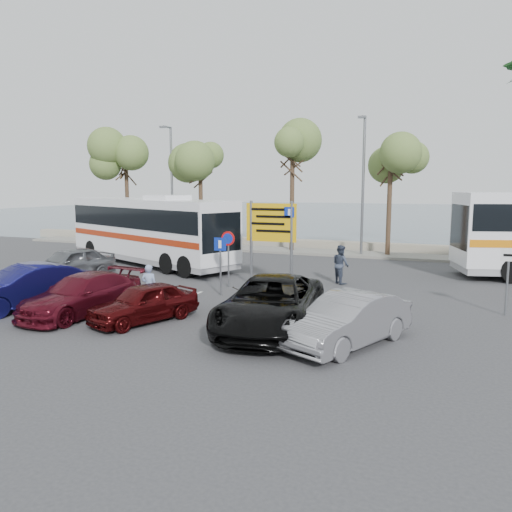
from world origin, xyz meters
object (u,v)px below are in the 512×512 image
at_px(car_maroon, 82,295).
at_px(pedestrian_far, 341,264).
at_px(car_blue, 27,287).
at_px(car_silver_a, 69,264).
at_px(street_lamp_right, 363,179).
at_px(direction_sign, 271,229).
at_px(pedestrian_near, 149,286).
at_px(street_lamp_left, 171,180).
at_px(car_red, 144,303).
at_px(car_silver_b, 348,320).
at_px(suv_black, 271,304).
at_px(coach_bus_left, 149,232).

bearing_deg(car_maroon, pedestrian_far, 57.36).
bearing_deg(car_blue, car_silver_a, 133.21).
bearing_deg(car_silver_a, street_lamp_right, 63.51).
xyz_separation_m(direction_sign, pedestrian_far, (2.62, 1.66, -1.59)).
relative_size(direction_sign, pedestrian_near, 2.33).
xyz_separation_m(street_lamp_left, street_lamp_right, (13.00, 0.00, 0.00)).
bearing_deg(street_lamp_left, car_silver_a, -80.71).
distance_m(pedestrian_near, pedestrian_far, 8.61).
height_order(street_lamp_left, car_red, street_lamp_left).
xyz_separation_m(car_silver_a, car_silver_b, (13.59, -4.75, -0.03)).
xyz_separation_m(car_maroon, suv_black, (6.39, 0.64, 0.12)).
bearing_deg(coach_bus_left, suv_black, -41.87).
height_order(street_lamp_right, pedestrian_far, street_lamp_right).
relative_size(street_lamp_left, car_silver_b, 1.91).
height_order(street_lamp_right, coach_bus_left, street_lamp_right).
relative_size(street_lamp_left, car_maroon, 1.76).
xyz_separation_m(car_silver_a, car_blue, (2.40, -4.75, 0.03)).
distance_m(car_blue, pedestrian_near, 4.28).
relative_size(street_lamp_left, car_silver_a, 1.88).
bearing_deg(pedestrian_near, suv_black, 160.45).
relative_size(street_lamp_left, pedestrian_near, 5.17).
relative_size(direction_sign, coach_bus_left, 0.30).
bearing_deg(car_blue, suv_black, 20.58).
xyz_separation_m(car_maroon, car_silver_b, (8.79, 0.00, 0.03)).
relative_size(car_red, pedestrian_far, 2.11).
xyz_separation_m(suv_black, car_silver_b, (2.40, -0.64, -0.09)).
distance_m(direction_sign, coach_bus_left, 8.91).
bearing_deg(street_lamp_right, pedestrian_far, -85.90).
distance_m(street_lamp_left, suv_black, 21.38).
xyz_separation_m(car_silver_b, pedestrian_near, (-7.18, 1.50, 0.08)).
relative_size(car_blue, car_silver_b, 1.09).
relative_size(street_lamp_right, pedestrian_far, 4.74).
bearing_deg(car_blue, direction_sign, 61.84).
relative_size(street_lamp_right, car_silver_b, 1.91).
xyz_separation_m(street_lamp_right, car_maroon, (-6.19, -17.02, -3.94)).
bearing_deg(car_maroon, street_lamp_right, 76.56).
distance_m(direction_sign, suv_black, 6.65).
distance_m(street_lamp_left, coach_bus_left, 8.07).
height_order(direction_sign, car_silver_b, direction_sign).
height_order(street_lamp_right, suv_black, street_lamp_right).
relative_size(direction_sign, car_blue, 0.79).
bearing_deg(car_silver_b, pedestrian_near, -167.96).
bearing_deg(car_blue, coach_bus_left, 115.79).
relative_size(car_maroon, car_silver_b, 1.09).
bearing_deg(coach_bus_left, car_blue, -80.63).
height_order(car_blue, car_red, car_blue).
relative_size(coach_bus_left, pedestrian_near, 7.79).
bearing_deg(car_blue, pedestrian_near, 36.93).
bearing_deg(pedestrian_far, car_silver_b, 150.08).
bearing_deg(car_silver_b, street_lamp_left, 156.34).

